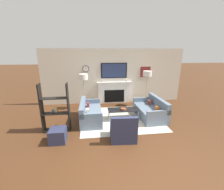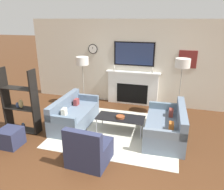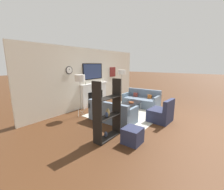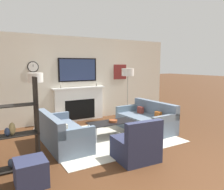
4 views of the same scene
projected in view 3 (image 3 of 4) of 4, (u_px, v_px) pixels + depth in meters
The scene contains 12 objects.
ground_plane at pixel (188, 125), 4.99m from camera, with size 60.00×60.00×0.00m, color #4B2B17.
fireplace_wall at pixel (93, 80), 7.26m from camera, with size 7.07×0.28×2.70m.
area_rug at pixel (129, 112), 6.32m from camera, with size 3.02×2.54×0.01m.
couch_left at pixel (112, 114), 5.31m from camera, with size 0.78×1.66×0.75m.
couch_right at pixel (141, 101), 7.22m from camera, with size 0.94×1.69×0.79m.
armchair at pixel (161, 114), 5.27m from camera, with size 0.80×0.77×0.82m.
coffee_table at pixel (130, 104), 6.29m from camera, with size 1.18×0.53×0.39m.
decorative_bowl at pixel (131, 102), 6.27m from camera, with size 0.22×0.22×0.06m.
floor_lamp_left at pixel (80, 79), 5.63m from camera, with size 0.39×0.39×1.61m.
floor_lamp_right at pixel (122, 73), 7.91m from camera, with size 0.40×0.40×1.70m.
shelf_unit at pixel (108, 113), 3.99m from camera, with size 0.88×0.28×1.61m.
ottoman at pixel (132, 136), 3.84m from camera, with size 0.46×0.46×0.41m.
Camera 3 is at (-5.28, -0.72, 2.01)m, focal length 24.00 mm.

